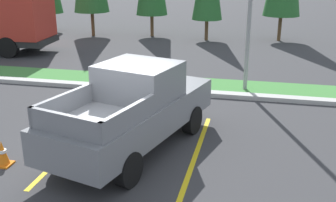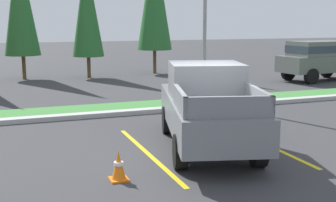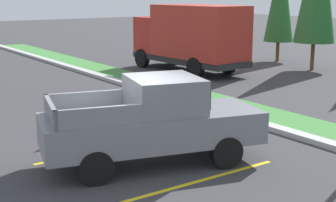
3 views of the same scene
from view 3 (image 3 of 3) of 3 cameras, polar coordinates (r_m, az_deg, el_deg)
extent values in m
plane|color=#38383A|center=(11.97, -4.35, -7.26)|extent=(120.00, 120.00, 0.00)
cube|color=yellow|center=(13.22, -5.52, -5.32)|extent=(0.12, 4.80, 0.01)
cube|color=yellow|center=(10.79, 2.78, -9.50)|extent=(0.12, 4.80, 0.01)
cube|color=#B2B2AD|center=(15.00, 12.30, -3.10)|extent=(56.00, 0.40, 0.15)
cube|color=#42843D|center=(15.81, 15.01, -2.60)|extent=(56.00, 1.80, 0.06)
cylinder|color=black|center=(13.13, 3.50, -3.70)|extent=(0.47, 0.81, 0.76)
cylinder|color=black|center=(11.66, 6.79, -5.90)|extent=(0.47, 0.81, 0.76)
cylinder|color=black|center=(12.29, -9.97, -5.02)|extent=(0.47, 0.81, 0.76)
cylinder|color=black|center=(10.71, -8.40, -7.66)|extent=(0.47, 0.81, 0.76)
cube|color=slate|center=(11.70, -1.84, -3.18)|extent=(3.22, 5.52, 0.76)
cube|color=slate|center=(11.60, -0.46, 0.76)|extent=(2.12, 2.01, 0.84)
cube|color=#2D3842|center=(11.88, 3.28, 1.27)|extent=(1.58, 0.49, 0.63)
cube|color=slate|center=(12.02, -9.70, 0.02)|extent=(0.60, 1.86, 0.44)
cube|color=slate|center=(10.40, -8.05, -1.91)|extent=(0.60, 1.86, 0.44)
cube|color=slate|center=(11.08, -13.51, -1.22)|extent=(1.76, 0.58, 0.44)
cube|color=silver|center=(12.75, 9.16, -3.13)|extent=(1.78, 0.64, 0.28)
cylinder|color=black|center=(26.91, -3.03, 5.00)|extent=(1.02, 0.36, 1.00)
cylinder|color=black|center=(28.23, 0.63, 5.38)|extent=(1.02, 0.36, 1.00)
cylinder|color=black|center=(23.49, 3.21, 3.88)|extent=(1.02, 0.36, 1.00)
cylinder|color=black|center=(24.99, 7.00, 4.34)|extent=(1.02, 0.36, 1.00)
cube|color=#262626|center=(25.53, 2.39, 4.93)|extent=(6.92, 2.68, 0.30)
cube|color=#AD231E|center=(27.38, -1.10, 7.78)|extent=(1.73, 2.39, 1.90)
cube|color=#2D3842|center=(28.02, -2.13, 8.40)|extent=(0.18, 2.10, 0.90)
cube|color=#B22D23|center=(24.78, 3.63, 8.06)|extent=(5.13, 2.68, 2.60)
cylinder|color=brown|center=(29.91, 12.61, 5.66)|extent=(0.20, 0.20, 1.18)
cylinder|color=brown|center=(26.98, 16.44, 5.02)|extent=(0.20, 0.20, 1.46)
cube|color=orange|center=(13.56, -13.34, -5.09)|extent=(0.36, 0.36, 0.04)
cone|color=orange|center=(13.47, -13.41, -3.87)|extent=(0.28, 0.28, 0.56)
cylinder|color=white|center=(13.46, -13.41, -3.76)|extent=(0.19, 0.19, 0.07)
camera|label=1|loc=(7.10, -58.10, 9.71)|focal=43.64mm
camera|label=2|loc=(14.55, -49.16, 4.57)|focal=47.19mm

